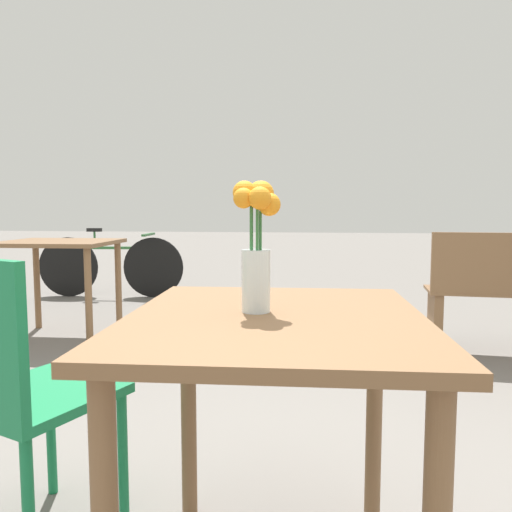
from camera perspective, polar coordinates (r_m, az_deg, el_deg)
The scene contains 5 objects.
table_front at distance 1.25m, azimuth 2.22°, elevation -12.24°, with size 0.74×0.84×0.75m.
flower_vase at distance 1.23m, azimuth 0.02°, elevation 1.32°, with size 0.12×0.12×0.32m.
cafe_chair at distance 1.62m, azimuth -26.01°, elevation -13.00°, with size 0.52×0.52×0.88m.
table_back at distance 4.12m, azimuth -21.55°, elevation -0.12°, with size 0.84×0.73×0.76m.
bicycle at distance 5.92m, azimuth -16.25°, elevation -1.08°, with size 1.66×0.44×0.78m.
Camera 1 is at (0.09, -1.19, 1.00)m, focal length 35.00 mm.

